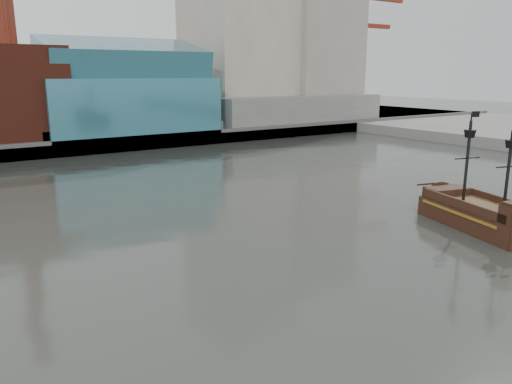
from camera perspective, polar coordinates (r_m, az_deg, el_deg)
ground at (r=31.08m, az=13.35°, el=-11.48°), size 400.00×400.00×0.00m
promenade_far at (r=113.51m, az=-22.90°, el=6.41°), size 220.00×60.00×2.00m
seawall at (r=84.88m, az=-19.02°, el=4.88°), size 220.00×1.00×2.60m
skyline at (r=107.37m, az=-20.42°, el=18.91°), size 149.00×45.00×62.00m
crane_a at (r=141.95m, az=11.46°, el=15.74°), size 22.50×4.00×32.25m
crane_b at (r=155.69m, az=11.31°, el=14.22°), size 19.10×4.00×26.25m
pirate_ship at (r=46.48m, az=24.42°, el=-2.68°), size 7.63×14.65×10.51m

